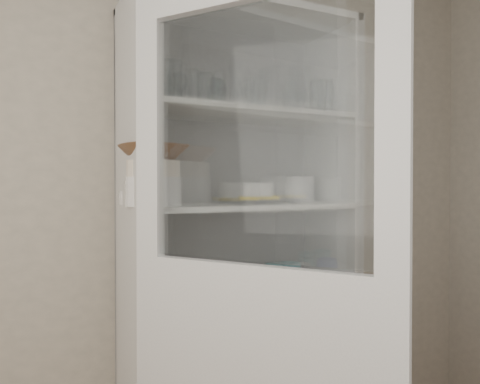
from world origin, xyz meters
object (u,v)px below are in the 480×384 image
goblet_2 (248,98)px  cream_bowl (153,169)px  white_ramekin (258,190)px  teal_jar (273,278)px  goblet_0 (179,90)px  mug_white (272,286)px  terracotta_bowl (153,153)px  measuring_cups (214,298)px  mug_blue (298,281)px  cupboard_door (255,339)px  plate_stack_back (142,198)px  yellow_trivet (258,198)px  mug_teal (289,274)px  goblet_1 (219,95)px  tin_box (274,370)px  glass_platter (258,201)px  white_canister (172,284)px  plate_stack_front (153,192)px  goblet_3 (301,103)px  grey_bowl_stack (300,190)px  cream_dish (223,379)px

goblet_2 → cream_bowl: 0.63m
white_ramekin → teal_jar: 0.42m
goblet_0 → mug_white: size_ratio=1.98×
terracotta_bowl → cream_bowl: bearing=180.0°
measuring_cups → teal_jar: bearing=16.5°
measuring_cups → cream_bowl: bearing=177.8°
mug_blue → mug_white: bearing=-175.8°
goblet_2 → cream_bowl: goblet_2 is taller
cupboard_door → plate_stack_back: size_ratio=10.41×
plate_stack_back → teal_jar: 0.70m
yellow_trivet → white_ramekin: white_ramekin is taller
goblet_2 → mug_blue: bearing=-44.1°
white_ramekin → mug_teal: 0.47m
mug_white → teal_jar: 0.14m
goblet_1 → tin_box: goblet_1 is taller
glass_platter → white_canister: bearing=171.1°
plate_stack_front → mug_white: 0.66m
goblet_2 → goblet_3: (0.28, -0.03, -0.01)m
goblet_3 → mug_white: bearing=-146.7°
yellow_trivet → grey_bowl_stack: (0.23, 0.02, 0.03)m
cream_bowl → plate_stack_front: bearing=180.0°
mug_teal → goblet_2: bearing=156.9°
tin_box → cream_dish: bearing=-180.0°
mug_white → white_ramekin: bearing=87.4°
goblet_1 → plate_stack_front: bearing=-156.5°
yellow_trivet → mug_teal: yellow_trivet is taller
cream_dish → terracotta_bowl: bearing=-167.8°
plate_stack_back → tin_box: (0.58, -0.10, -0.80)m
plate_stack_back → teal_jar: plate_stack_back is taller
goblet_1 → mug_teal: goblet_1 is taller
plate_stack_back → yellow_trivet: (0.49, -0.12, -0.00)m
cupboard_door → goblet_3: bearing=102.6°
teal_jar → tin_box: 0.42m
cupboard_door → goblet_1: cupboard_door is taller
white_ramekin → grey_bowl_stack: size_ratio=1.03×
mug_white → teal_jar: (0.07, 0.12, 0.01)m
goblet_1 → white_canister: (-0.23, -0.04, -0.82)m
plate_stack_front → yellow_trivet: bearing=6.2°
mug_blue → cream_dish: (-0.35, 0.06, -0.41)m
cream_dish → white_canister: bearing=168.7°
measuring_cups → plate_stack_back: bearing=144.4°
mug_blue → mug_white: size_ratio=1.19×
goblet_2 → white_canister: size_ratio=1.42×
measuring_cups → white_canister: white_canister is taller
goblet_1 → cream_dish: (-0.02, -0.08, -1.24)m
measuring_cups → white_canister: 0.19m
cream_bowl → mug_white: 0.72m
white_ramekin → yellow_trivet: bearing=0.0°
goblet_2 → white_ramekin: bearing=-94.8°
terracotta_bowl → tin_box: bearing=6.9°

